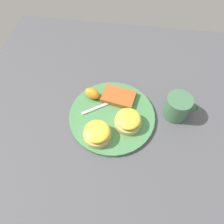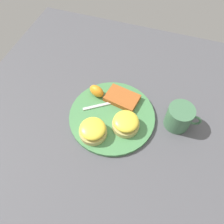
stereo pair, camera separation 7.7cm
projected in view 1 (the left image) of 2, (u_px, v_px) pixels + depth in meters
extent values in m
plane|color=#4C4C51|center=(112.00, 117.00, 0.79)|extent=(1.10, 1.10, 0.00)
cylinder|color=#47844C|center=(112.00, 116.00, 0.79)|extent=(0.31, 0.31, 0.01)
cylinder|color=tan|center=(97.00, 135.00, 0.73)|extent=(0.09, 0.09, 0.02)
ellipsoid|color=yellow|center=(97.00, 131.00, 0.71)|extent=(0.09, 0.09, 0.03)
cylinder|color=tan|center=(128.00, 122.00, 0.75)|extent=(0.09, 0.09, 0.02)
ellipsoid|color=yellow|center=(128.00, 119.00, 0.73)|extent=(0.09, 0.09, 0.03)
cube|color=#A95523|center=(119.00, 97.00, 0.82)|extent=(0.13, 0.10, 0.02)
ellipsoid|color=orange|center=(92.00, 94.00, 0.81)|extent=(0.07, 0.05, 0.04)
cube|color=silver|center=(96.00, 108.00, 0.80)|extent=(0.10, 0.07, 0.00)
cube|color=silver|center=(128.00, 95.00, 0.83)|extent=(0.05, 0.04, 0.00)
cylinder|color=#42704C|center=(177.00, 107.00, 0.77)|extent=(0.09, 0.09, 0.09)
torus|color=#42704C|center=(192.00, 108.00, 0.76)|extent=(0.05, 0.01, 0.05)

